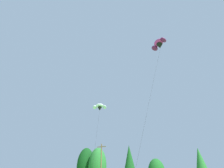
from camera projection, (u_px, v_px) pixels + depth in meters
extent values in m
ellipsoid|color=#0F3D14|center=(86.00, 166.00, 57.68)|extent=(5.53, 5.53, 10.83)
ellipsoid|color=#236628|center=(97.00, 166.00, 54.94)|extent=(5.38, 5.38, 10.42)
cone|color=#144719|center=(130.00, 163.00, 52.14)|extent=(4.55, 4.55, 9.92)
cone|color=#236628|center=(201.00, 166.00, 40.80)|extent=(3.91, 3.91, 7.76)
cube|color=brown|center=(102.00, 147.00, 41.63)|extent=(2.20, 0.14, 0.14)
ellipsoid|color=white|center=(100.00, 106.00, 39.38)|extent=(1.97, 1.70, 0.99)
ellipsoid|color=silver|center=(105.00, 107.00, 39.20)|extent=(1.18, 1.18, 1.10)
ellipsoid|color=silver|center=(95.00, 107.00, 39.27)|extent=(1.02, 1.22, 1.10)
cone|color=black|center=(100.00, 109.00, 39.15)|extent=(1.22, 1.22, 0.80)
cylinder|color=black|center=(97.00, 135.00, 27.26)|extent=(8.38, 16.42, 14.96)
ellipsoid|color=#D12893|center=(159.00, 43.00, 32.57)|extent=(2.39, 2.33, 1.01)
ellipsoid|color=#66144C|center=(163.00, 40.00, 31.48)|extent=(1.46, 1.50, 1.17)
ellipsoid|color=#66144C|center=(155.00, 48.00, 33.34)|extent=(1.47, 1.51, 1.17)
cone|color=black|center=(160.00, 46.00, 32.26)|extent=(1.50, 1.50, 0.91)
cylinder|color=black|center=(150.00, 99.00, 23.91)|extent=(3.78, 8.39, 22.27)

